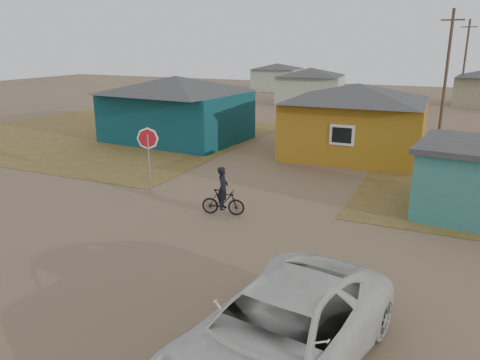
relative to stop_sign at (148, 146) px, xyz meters
name	(u,v)px	position (x,y,z in m)	size (l,w,h in m)	color
ground	(177,242)	(3.67, -3.76, -1.98)	(120.00, 120.00, 0.00)	brown
grass_nw	(104,134)	(-10.33, 9.24, -1.98)	(20.00, 18.00, 0.00)	brown
house_teal	(177,107)	(-4.83, 9.74, 0.07)	(8.93, 7.08, 4.00)	#0B3740
house_yellow	(355,119)	(6.17, 10.24, 0.02)	(7.72, 6.76, 3.90)	#956717
house_pale_west	(310,86)	(-2.33, 30.24, -0.12)	(7.04, 6.15, 3.60)	#A4B399
house_pale_north	(277,76)	(-10.33, 42.24, -0.23)	(6.28, 5.81, 3.40)	#A4B399
utility_pole_near	(446,72)	(10.17, 18.24, 2.16)	(1.40, 0.20, 8.00)	brown
utility_pole_far	(465,63)	(11.17, 34.24, 2.16)	(1.40, 0.20, 8.00)	brown
stop_sign	(148,146)	(0.00, 0.00, 0.00)	(0.89, 0.08, 2.72)	gray
cyclist	(223,197)	(3.87, -1.01, -1.34)	(1.63, 0.81, 1.77)	black
vehicle	(279,335)	(8.63, -8.08, -1.15)	(2.76, 5.99, 1.66)	silver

